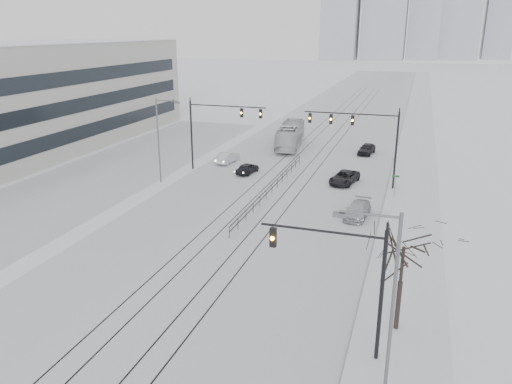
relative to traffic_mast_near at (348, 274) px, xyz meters
name	(u,v)px	position (x,y,z in m)	size (l,w,h in m)	color
road	(326,136)	(-10.79, 54.00, -4.55)	(22.00, 260.00, 0.02)	silver
sidewalk_east	(417,141)	(2.71, 54.00, -4.48)	(5.00, 260.00, 0.16)	silver
curb	(400,140)	(0.26, 54.00, -4.50)	(0.10, 260.00, 0.12)	gray
parking_strip	(126,165)	(-30.79, 29.00, -4.55)	(14.00, 60.00, 0.03)	silver
tram_rails	(295,168)	(-10.79, 34.00, -4.54)	(5.30, 180.00, 0.01)	black
traffic_mast_near	(348,274)	(0.00, 0.00, 0.00)	(6.10, 0.37, 7.00)	black
traffic_mast_ne	(363,133)	(-2.64, 29.00, 1.20)	(9.60, 0.37, 8.00)	black
traffic_mast_nw	(215,124)	(-19.31, 30.00, 1.01)	(9.10, 0.37, 8.00)	black
street_light_east	(386,299)	(1.91, -3.00, 0.65)	(2.73, 0.25, 9.00)	#595B60
street_light_west	(161,135)	(-22.99, 24.00, 0.65)	(2.73, 0.25, 9.00)	#595B60
bare_tree	(403,256)	(2.41, 3.00, -0.07)	(4.40, 4.40, 6.10)	black
median_fence	(272,188)	(-10.79, 24.00, -4.04)	(0.06, 24.00, 1.00)	black
street_sign	(395,183)	(1.01, 26.00, -2.96)	(0.70, 0.06, 2.40)	#595B60
sedan_sb_inner	(247,168)	(-15.48, 30.07, -3.94)	(1.48, 3.68, 1.25)	black
sedan_sb_outer	(227,158)	(-19.38, 33.81, -3.89)	(1.43, 4.11, 1.35)	#BBBCC4
sedan_nb_front	(344,178)	(-4.36, 29.63, -3.90)	(2.19, 4.76, 1.32)	black
sedan_nb_right	(358,210)	(-1.78, 19.91, -3.92)	(1.79, 4.40, 1.28)	#B1B3B9
sedan_nb_far	(367,149)	(-3.52, 43.71, -3.85)	(1.67, 4.16, 1.42)	black
box_truck	(290,135)	(-14.19, 44.76, -2.93)	(2.75, 11.75, 3.27)	#B8BBBD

